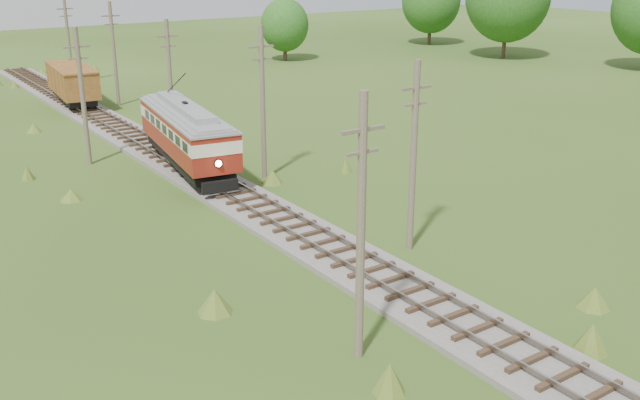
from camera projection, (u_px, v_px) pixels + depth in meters
railbed_main at (194, 172)px, 43.31m from camera, size 3.60×96.00×0.57m
streetcar at (187, 131)px, 43.08m from camera, size 4.67×12.45×5.63m
gondola at (73, 82)px, 61.74m from camera, size 3.73×9.20×2.98m
gravel_pile at (173, 122)px, 54.75m from camera, size 3.02×3.20×1.10m
utility_pole_r_2 at (413, 156)px, 31.20m from camera, size 1.60×0.30×8.60m
utility_pole_r_3 at (263, 102)px, 41.21m from camera, size 1.60×0.30×9.00m
utility_pole_r_4 at (170, 77)px, 51.34m from camera, size 1.60×0.30×8.40m
utility_pole_r_5 at (114, 53)px, 61.60m from camera, size 1.60×0.30×8.90m
utility_pole_r_6 at (69, 40)px, 71.65m from camera, size 1.60×0.30×8.70m
utility_pole_l_a at (361, 228)px, 22.46m from camera, size 1.60×0.30×9.00m
utility_pole_l_b at (82, 96)px, 44.19m from camera, size 1.60×0.30×8.60m
tree_right_5 at (431, 1)px, 102.34m from camera, size 8.40×8.40×10.82m
tree_mid_b at (285, 25)px, 87.54m from camera, size 5.88×5.88×7.57m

